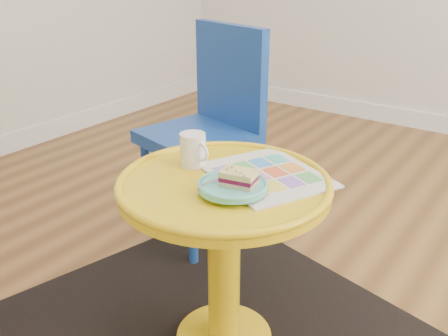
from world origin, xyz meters
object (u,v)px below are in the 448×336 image
Objects in this scene: newspaper at (266,175)px; plate at (233,187)px; side_table at (224,231)px; chair at (211,121)px; mug at (193,149)px.

plate is at bearing -70.99° from newspaper.
side_table is 0.70m from chair.
plate reaches higher than side_table.
chair is 4.83× the size of plate.
side_table is at bearing 143.05° from plate.
mug is 0.21m from plate.
plate is (-0.02, -0.14, 0.02)m from newspaper.
newspaper is 0.14m from plate.
chair is 2.66× the size of newspaper.
newspaper is 3.08× the size of mug.
newspaper reaches higher than side_table.
side_table is at bearing -1.49° from mug.
side_table is 0.25m from mug.
side_table is at bearing -36.78° from chair.
plate is (0.19, -0.08, -0.03)m from mug.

